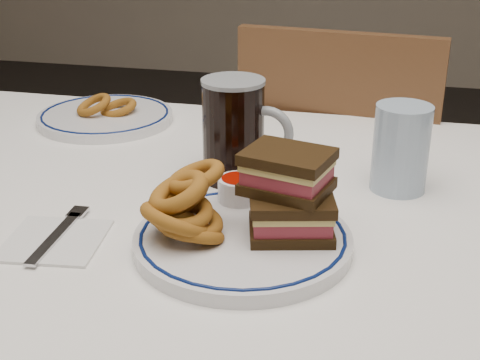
% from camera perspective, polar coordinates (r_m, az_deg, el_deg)
% --- Properties ---
extents(dining_table, '(1.27, 0.87, 0.75)m').
position_cam_1_polar(dining_table, '(1.07, -2.19, -6.22)').
color(dining_table, white).
rests_on(dining_table, floor).
extents(chair_far, '(0.47, 0.47, 0.92)m').
position_cam_1_polar(chair_far, '(1.61, 8.52, -1.57)').
color(chair_far, '#4B2C18').
rests_on(chair_far, floor).
extents(main_plate, '(0.28, 0.28, 0.02)m').
position_cam_1_polar(main_plate, '(0.87, 0.24, -5.12)').
color(main_plate, silver).
rests_on(main_plate, dining_table).
extents(reuben_sandwich, '(0.13, 0.12, 0.11)m').
position_cam_1_polar(reuben_sandwich, '(0.85, 4.23, -1.16)').
color(reuben_sandwich, black).
rests_on(reuben_sandwich, main_plate).
extents(onion_rings_main, '(0.12, 0.14, 0.11)m').
position_cam_1_polar(onion_rings_main, '(0.85, -4.82, -2.31)').
color(onion_rings_main, brown).
rests_on(onion_rings_main, main_plate).
extents(ketchup_ramekin, '(0.06, 0.06, 0.03)m').
position_cam_1_polar(ketchup_ramekin, '(0.95, -0.11, -0.67)').
color(ketchup_ramekin, white).
rests_on(ketchup_ramekin, main_plate).
extents(beer_mug, '(0.15, 0.10, 0.16)m').
position_cam_1_polar(beer_mug, '(1.04, -0.40, 4.31)').
color(beer_mug, black).
rests_on(beer_mug, dining_table).
extents(water_glass, '(0.09, 0.09, 0.13)m').
position_cam_1_polar(water_glass, '(1.04, 13.56, 2.65)').
color(water_glass, '#9AB0C7').
rests_on(water_glass, dining_table).
extents(far_plate, '(0.27, 0.27, 0.02)m').
position_cam_1_polar(far_plate, '(1.36, -11.41, 5.32)').
color(far_plate, silver).
rests_on(far_plate, dining_table).
extents(onion_rings_far, '(0.12, 0.10, 0.06)m').
position_cam_1_polar(onion_rings_far, '(1.36, -11.31, 6.17)').
color(onion_rings_far, brown).
rests_on(onion_rings_far, far_plate).
extents(napkin_fork, '(0.14, 0.17, 0.01)m').
position_cam_1_polar(napkin_fork, '(0.92, -15.46, -4.86)').
color(napkin_fork, silver).
rests_on(napkin_fork, dining_table).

